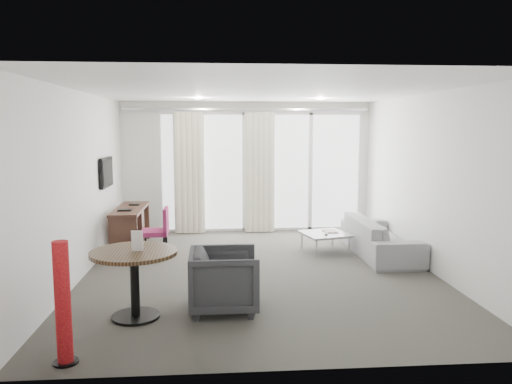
{
  "coord_description": "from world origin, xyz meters",
  "views": [
    {
      "loc": [
        -0.6,
        -7.06,
        2.09
      ],
      "look_at": [
        0.0,
        0.6,
        1.1
      ],
      "focal_mm": 35.0,
      "sensor_mm": 36.0,
      "label": 1
    }
  ],
  "objects": [
    {
      "name": "tv",
      "position": [
        -2.46,
        1.45,
        1.35
      ],
      "size": [
        0.05,
        0.8,
        0.5
      ],
      "primitive_type": null,
      "color": "black",
      "rests_on": "wall_left"
    },
    {
      "name": "curtain_track",
      "position": [
        0.0,
        2.82,
        2.45
      ],
      "size": [
        4.8,
        0.04,
        0.04
      ],
      "primitive_type": null,
      "color": "#B2B2B7",
      "rests_on": "ceiling"
    },
    {
      "name": "ceiling",
      "position": [
        0.0,
        0.0,
        2.6
      ],
      "size": [
        5.0,
        6.0,
        0.0
      ],
      "primitive_type": "cube",
      "color": "white",
      "rests_on": "ground"
    },
    {
      "name": "curtain_left",
      "position": [
        -1.15,
        2.82,
        1.2
      ],
      "size": [
        0.6,
        0.2,
        2.38
      ],
      "primitive_type": null,
      "color": "beige",
      "rests_on": "ground"
    },
    {
      "name": "rattan_chair_a",
      "position": [
        1.04,
        4.42,
        0.37
      ],
      "size": [
        0.56,
        0.56,
        0.74
      ],
      "primitive_type": null,
      "rotation": [
        0.0,
        0.0,
        -0.11
      ],
      "color": "brown",
      "rests_on": "terrace_slab"
    },
    {
      "name": "window_frame",
      "position": [
        0.3,
        2.97,
        1.2
      ],
      "size": [
        4.1,
        0.06,
        2.44
      ],
      "primitive_type": null,
      "color": "white",
      "rests_on": "ground"
    },
    {
      "name": "remote",
      "position": [
        1.2,
        0.98,
        0.36
      ],
      "size": [
        0.09,
        0.17,
        0.02
      ],
      "primitive_type": null,
      "rotation": [
        0.0,
        0.0,
        -0.22
      ],
      "color": "black",
      "rests_on": "coffee_table"
    },
    {
      "name": "magazine",
      "position": [
        1.32,
        1.21,
        0.36
      ],
      "size": [
        0.22,
        0.27,
        0.01
      ],
      "primitive_type": null,
      "rotation": [
        0.0,
        0.0,
        0.05
      ],
      "color": "gray",
      "rests_on": "coffee_table"
    },
    {
      "name": "rattan_chair_b",
      "position": [
        2.29,
        4.96,
        0.37
      ],
      "size": [
        0.51,
        0.51,
        0.74
      ],
      "primitive_type": null,
      "rotation": [
        0.0,
        0.0,
        0.01
      ],
      "color": "brown",
      "rests_on": "terrace_slab"
    },
    {
      "name": "wall_left",
      "position": [
        -2.5,
        0.0,
        1.3
      ],
      "size": [
        0.0,
        6.0,
        2.6
      ],
      "primitive_type": "cube",
      "color": "silver",
      "rests_on": "ground"
    },
    {
      "name": "rattan_table",
      "position": [
        1.55,
        4.31,
        0.26
      ],
      "size": [
        0.62,
        0.62,
        0.52
      ],
      "primitive_type": null,
      "rotation": [
        0.0,
        0.0,
        0.22
      ],
      "color": "brown",
      "rests_on": "terrace_slab"
    },
    {
      "name": "sofa",
      "position": [
        2.08,
        0.82,
        0.3
      ],
      "size": [
        0.81,
        2.07,
        0.6
      ],
      "primitive_type": "imported",
      "rotation": [
        0.0,
        0.0,
        1.57
      ],
      "color": "gray",
      "rests_on": "floor"
    },
    {
      "name": "wall_right",
      "position": [
        2.5,
        0.0,
        1.3
      ],
      "size": [
        0.0,
        6.0,
        2.6
      ],
      "primitive_type": "cube",
      "color": "silver",
      "rests_on": "ground"
    },
    {
      "name": "curtain_right",
      "position": [
        0.25,
        2.82,
        1.2
      ],
      "size": [
        0.6,
        0.2,
        2.38
      ],
      "primitive_type": null,
      "color": "beige",
      "rests_on": "ground"
    },
    {
      "name": "balustrade",
      "position": [
        0.3,
        5.95,
        0.5
      ],
      "size": [
        5.5,
        0.06,
        1.05
      ],
      "primitive_type": null,
      "color": "#B2B2B7",
      "rests_on": "terrace_slab"
    },
    {
      "name": "window_panel",
      "position": [
        0.3,
        2.98,
        1.2
      ],
      "size": [
        4.0,
        0.02,
        2.38
      ],
      "primitive_type": null,
      "color": "white",
      "rests_on": "ground"
    },
    {
      "name": "desk",
      "position": [
        -2.12,
        1.64,
        0.35
      ],
      "size": [
        0.47,
        1.51,
        0.71
      ],
      "primitive_type": null,
      "color": "#3D241A",
      "rests_on": "floor"
    },
    {
      "name": "downlight_a",
      "position": [
        -0.9,
        1.6,
        2.59
      ],
      "size": [
        0.12,
        0.12,
        0.02
      ],
      "primitive_type": "cylinder",
      "color": "#FFE0B2",
      "rests_on": "ceiling"
    },
    {
      "name": "coffee_table",
      "position": [
        1.21,
        1.1,
        0.16
      ],
      "size": [
        0.87,
        0.87,
        0.32
      ],
      "primitive_type": null,
      "rotation": [
        0.0,
        0.0,
        0.24
      ],
      "color": "gray",
      "rests_on": "floor"
    },
    {
      "name": "floor",
      "position": [
        0.0,
        0.0,
        0.0
      ],
      "size": [
        5.0,
        6.0,
        0.0
      ],
      "primitive_type": "cube",
      "color": "#43413A",
      "rests_on": "ground"
    },
    {
      "name": "desk_chair",
      "position": [
        -1.61,
        0.9,
        0.41
      ],
      "size": [
        0.45,
        0.42,
        0.83
      ],
      "primitive_type": null,
      "rotation": [
        0.0,
        0.0,
        0.0
      ],
      "color": "#8B214E",
      "rests_on": "floor"
    },
    {
      "name": "round_table",
      "position": [
        -1.52,
        -1.66,
        0.38
      ],
      "size": [
        1.1,
        1.1,
        0.76
      ],
      "primitive_type": null,
      "rotation": [
        0.0,
        0.0,
        0.17
      ],
      "color": "#3A2615",
      "rests_on": "floor"
    },
    {
      "name": "wall_front",
      "position": [
        0.0,
        -3.0,
        1.3
      ],
      "size": [
        5.0,
        0.0,
        2.6
      ],
      "primitive_type": "cube",
      "color": "silver",
      "rests_on": "ground"
    },
    {
      "name": "red_lamp",
      "position": [
        -1.97,
        -2.71,
        0.56
      ],
      "size": [
        0.25,
        0.25,
        1.12
      ],
      "primitive_type": "cylinder",
      "rotation": [
        0.0,
        0.0,
        -0.15
      ],
      "color": "#A31418",
      "rests_on": "floor"
    },
    {
      "name": "terrace_slab",
      "position": [
        0.3,
        4.5,
        -0.06
      ],
      "size": [
        5.6,
        3.0,
        0.12
      ],
      "primitive_type": "cube",
      "color": "#4D4D50",
      "rests_on": "ground"
    },
    {
      "name": "tub_armchair",
      "position": [
        -0.53,
        -1.51,
        0.36
      ],
      "size": [
        0.79,
        0.77,
        0.72
      ],
      "primitive_type": "imported",
      "rotation": [
        0.0,
        0.0,
        1.57
      ],
      "color": "#2C2C2F",
      "rests_on": "floor"
    },
    {
      "name": "menu_card",
      "position": [
        -1.48,
        -1.67,
        0.72
      ],
      "size": [
        0.12,
        0.02,
        0.22
      ],
      "primitive_type": null,
      "rotation": [
        0.0,
        0.0,
        -0.01
      ],
      "color": "white",
      "rests_on": "round_table"
    },
    {
      "name": "downlight_b",
      "position": [
        1.2,
        1.6,
        2.59
      ],
      "size": [
        0.12,
        0.12,
        0.02
      ],
      "primitive_type": "cylinder",
      "color": "#FFE0B2",
      "rests_on": "ceiling"
    }
  ]
}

